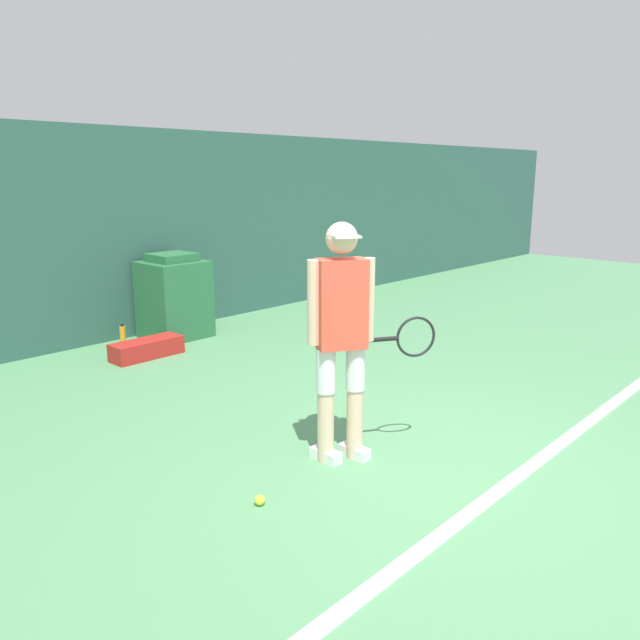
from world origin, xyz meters
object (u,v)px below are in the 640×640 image
tennis_player (343,331)px  equipment_bag (147,349)px  water_bottle (123,335)px  covered_chair (174,297)px  tennis_ball (260,500)px

tennis_player → equipment_bag: (0.44, 3.31, -0.86)m
equipment_bag → water_bottle: size_ratio=3.27×
tennis_player → equipment_bag: size_ratio=2.11×
tennis_player → covered_chair: (1.20, 3.85, -0.45)m
tennis_player → tennis_ball: tennis_player is taller
tennis_ball → covered_chair: covered_chair is taller
tennis_player → covered_chair: 4.06m
tennis_player → water_bottle: tennis_player is taller
tennis_ball → water_bottle: 4.31m
covered_chair → water_bottle: size_ratio=4.29×
tennis_player → equipment_bag: 3.45m
tennis_player → water_bottle: bearing=113.8°
covered_chair → equipment_bag: size_ratio=1.31×
covered_chair → water_bottle: bearing=165.8°
covered_chair → water_bottle: covered_chair is taller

